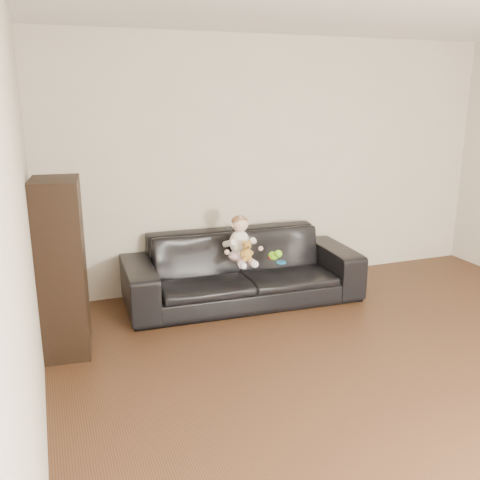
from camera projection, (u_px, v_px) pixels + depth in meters
name	position (u px, v px, depth m)	size (l,w,h in m)	color
floor	(442.00, 405.00, 3.59)	(5.50, 5.50, 0.00)	#462A18
wall_back	(277.00, 163.00, 5.73)	(5.00, 5.00, 0.00)	beige
wall_left	(22.00, 261.00, 2.40)	(5.50, 5.50, 0.00)	beige
sofa	(242.00, 268.00, 5.33)	(2.32, 0.91, 0.68)	black
cabinet	(62.00, 268.00, 4.17)	(0.35, 0.48, 1.41)	black
shelf_item	(61.00, 229.00, 4.09)	(0.18, 0.25, 0.28)	silver
baby	(240.00, 242.00, 5.12)	(0.32, 0.39, 0.46)	silver
teddy_bear	(247.00, 251.00, 5.01)	(0.12, 0.12, 0.20)	#AE8131
toy_green	(273.00, 256.00, 5.23)	(0.10, 0.12, 0.09)	#7CE81B
toy_rattle	(271.00, 257.00, 5.22)	(0.07, 0.07, 0.07)	red
toy_blue_disc	(281.00, 262.00, 5.15)	(0.10, 0.10, 0.01)	#176FBA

